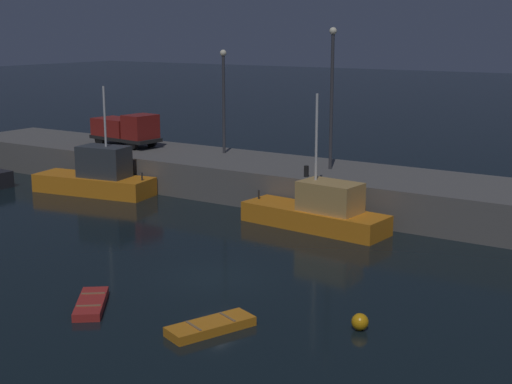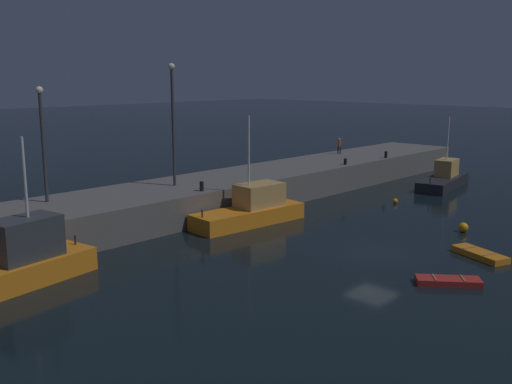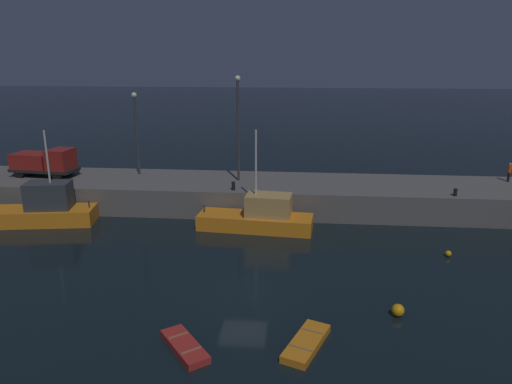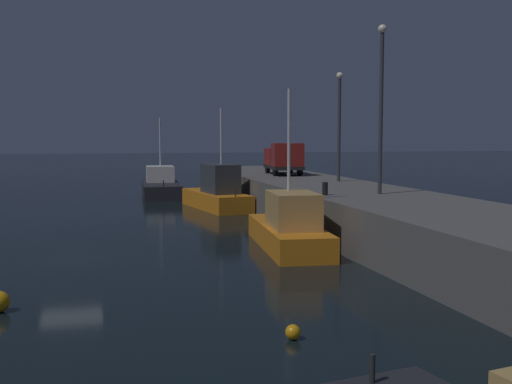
# 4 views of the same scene
# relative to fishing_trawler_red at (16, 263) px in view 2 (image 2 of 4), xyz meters

# --- Properties ---
(ground_plane) EXTENTS (320.00, 320.00, 0.00)m
(ground_plane) POSITION_rel_fishing_trawler_red_xyz_m (16.13, -9.35, -1.12)
(ground_plane) COLOR black
(pier_quay) EXTENTS (65.12, 7.00, 2.19)m
(pier_quay) POSITION_rel_fishing_trawler_red_xyz_m (16.13, 5.43, -0.02)
(pier_quay) COLOR #5B5956
(pier_quay) RESTS_ON ground
(fishing_trawler_red) EXTENTS (8.36, 3.76, 7.00)m
(fishing_trawler_red) POSITION_rel_fishing_trawler_red_xyz_m (0.00, 0.00, 0.00)
(fishing_trawler_red) COLOR orange
(fishing_trawler_red) RESTS_ON ground
(fishing_boat_blue) EXTENTS (8.49, 3.76, 6.23)m
(fishing_boat_blue) POSITION_rel_fishing_trawler_red_xyz_m (37.46, -3.07, -0.35)
(fishing_boat_blue) COLOR #232328
(fishing_boat_blue) RESTS_ON ground
(fishing_boat_white) EXTENTS (8.41, 3.15, 7.23)m
(fishing_boat_white) POSITION_rel_fishing_trawler_red_xyz_m (16.17, 0.21, -0.16)
(fishing_boat_white) COLOR orange
(fishing_boat_white) RESTS_ON ground
(rowboat_white_mid) EXTENTS (2.64, 3.00, 0.35)m
(rowboat_white_mid) POSITION_rel_fishing_trawler_red_xyz_m (14.24, -14.72, -0.96)
(rowboat_white_mid) COLOR #B22823
(rowboat_white_mid) RESTS_ON ground
(dinghy_red_small) EXTENTS (2.23, 3.40, 0.38)m
(dinghy_red_small) POSITION_rel_fishing_trawler_red_xyz_m (19.44, -14.03, -0.95)
(dinghy_red_small) COLOR orange
(dinghy_red_small) RESTS_ON ground
(mooring_buoy_near) EXTENTS (0.62, 0.62, 0.62)m
(mooring_buoy_near) POSITION_rel_fishing_trawler_red_xyz_m (23.88, -11.07, -0.81)
(mooring_buoy_near) COLOR orange
(mooring_buoy_near) RESTS_ON ground
(mooring_buoy_mid) EXTENTS (0.39, 0.39, 0.39)m
(mooring_buoy_mid) POSITION_rel_fishing_trawler_red_xyz_m (28.39, -3.53, -0.92)
(mooring_buoy_mid) COLOR orange
(mooring_buoy_mid) RESTS_ON ground
(lamp_post_west) EXTENTS (0.44, 0.44, 6.97)m
(lamp_post_west) POSITION_rel_fishing_trawler_red_xyz_m (5.17, 6.97, 5.21)
(lamp_post_west) COLOR #38383D
(lamp_post_west) RESTS_ON pier_quay
(lamp_post_east) EXTENTS (0.44, 0.44, 8.42)m
(lamp_post_east) POSITION_rel_fishing_trawler_red_xyz_m (14.00, 5.65, 5.96)
(lamp_post_east) COLOR #38383D
(lamp_post_east) RESTS_ON pier_quay
(dockworker) EXTENTS (0.31, 0.41, 1.54)m
(dockworker) POSITION_rel_fishing_trawler_red_xyz_m (35.97, 7.34, 1.95)
(dockworker) COLOR black
(dockworker) RESTS_ON pier_quay
(bollard_west) EXTENTS (0.28, 0.28, 0.54)m
(bollard_west) POSITION_rel_fishing_trawler_red_xyz_m (30.40, 2.68, 1.34)
(bollard_west) COLOR black
(bollard_west) RESTS_ON pier_quay
(bollard_central) EXTENTS (0.28, 0.28, 0.63)m
(bollard_central) POSITION_rel_fishing_trawler_red_xyz_m (36.52, 2.38, 1.39)
(bollard_central) COLOR black
(bollard_central) RESTS_ON pier_quay
(bollard_east) EXTENTS (0.28, 0.28, 0.65)m
(bollard_east) POSITION_rel_fishing_trawler_red_xyz_m (13.97, 2.73, 1.40)
(bollard_east) COLOR black
(bollard_east) RESTS_ON pier_quay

